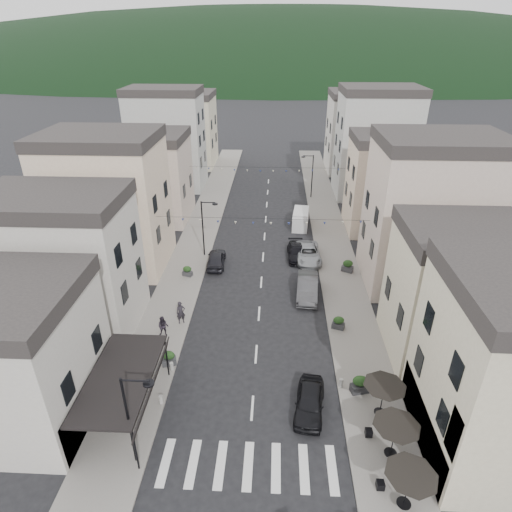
{
  "coord_description": "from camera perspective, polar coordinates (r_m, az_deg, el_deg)",
  "views": [
    {
      "loc": [
        1.15,
        -13.02,
        20.79
      ],
      "look_at": [
        -0.42,
        19.59,
        3.5
      ],
      "focal_mm": 30.0,
      "sensor_mm": 36.0,
      "label": 1
    }
  ],
  "objects": [
    {
      "name": "streetlamp_left_far",
      "position": [
        43.16,
        -6.78,
        4.38
      ],
      "size": [
        1.7,
        0.56,
        6.0
      ],
      "color": "black",
      "rests_on": "ground"
    },
    {
      "name": "delivery_van",
      "position": [
        51.13,
        5.98,
        5.02
      ],
      "size": [
        2.17,
        4.55,
        2.11
      ],
      "rotation": [
        0.0,
        0.0,
        -0.1
      ],
      "color": "silver",
      "rests_on": "ground"
    },
    {
      "name": "buildings_row_left",
      "position": [
        55.11,
        -14.14,
        11.65
      ],
      "size": [
        10.2,
        54.16,
        14.0
      ],
      "color": "#B8B2A9",
      "rests_on": "ground"
    },
    {
      "name": "parked_car_d",
      "position": [
        43.99,
        5.43,
        0.51
      ],
      "size": [
        1.93,
        4.46,
        1.28
      ],
      "primitive_type": "imported",
      "rotation": [
        0.0,
        0.0,
        0.03
      ],
      "color": "black",
      "rests_on": "ground"
    },
    {
      "name": "bunting_near",
      "position": [
        38.17,
        0.81,
        4.54
      ],
      "size": [
        19.0,
        0.28,
        0.62
      ],
      "color": "black",
      "rests_on": "ground"
    },
    {
      "name": "bunting_far",
      "position": [
        53.23,
        1.44,
        11.38
      ],
      "size": [
        19.0,
        0.28,
        0.62
      ],
      "color": "black",
      "rests_on": "ground"
    },
    {
      "name": "hill_backdrop",
      "position": [
        313.71,
        2.78,
        24.09
      ],
      "size": [
        640.0,
        360.0,
        70.0
      ],
      "primitive_type": "ellipsoid",
      "color": "black",
      "rests_on": "ground"
    },
    {
      "name": "parked_car_a",
      "position": [
        27.75,
        7.16,
        -18.7
      ],
      "size": [
        2.27,
        4.44,
        1.45
      ],
      "primitive_type": "imported",
      "rotation": [
        0.0,
        0.0,
        -0.14
      ],
      "color": "black",
      "rests_on": "ground"
    },
    {
      "name": "planter_rb",
      "position": [
        34.25,
        10.94,
        -8.72
      ],
      "size": [
        1.08,
        0.82,
        1.07
      ],
      "rotation": [
        0.0,
        0.0,
        -0.34
      ],
      "color": "#2D2D2F",
      "rests_on": "sidewalk_right"
    },
    {
      "name": "planter_lb",
      "position": [
        40.96,
        -9.14,
        -2.0
      ],
      "size": [
        1.02,
        0.77,
        1.01
      ],
      "rotation": [
        0.0,
        0.0,
        -0.34
      ],
      "color": "#323335",
      "rests_on": "sidewalk_left"
    },
    {
      "name": "streetlamp_left_near",
      "position": [
        23.8,
        -16.14,
        -19.46
      ],
      "size": [
        1.7,
        0.56,
        6.0
      ],
      "color": "black",
      "rests_on": "ground"
    },
    {
      "name": "streetlamp_right_far",
      "position": [
        59.71,
        7.27,
        11.06
      ],
      "size": [
        1.7,
        0.56,
        6.0
      ],
      "color": "black",
      "rests_on": "ground"
    },
    {
      "name": "parked_car_b",
      "position": [
        37.82,
        6.85,
        -4.16
      ],
      "size": [
        2.12,
        5.17,
        1.66
      ],
      "primitive_type": "imported",
      "rotation": [
        0.0,
        0.0,
        -0.07
      ],
      "color": "#353538",
      "rests_on": "ground"
    },
    {
      "name": "pedestrian_b",
      "position": [
        33.45,
        -12.26,
        -9.17
      ],
      "size": [
        0.84,
        0.66,
        1.71
      ],
      "primitive_type": "imported",
      "rotation": [
        0.0,
        0.0,
        0.01
      ],
      "color": "black",
      "rests_on": "sidewalk_left"
    },
    {
      "name": "planter_la",
      "position": [
        31.06,
        -11.55,
        -13.19
      ],
      "size": [
        1.1,
        0.8,
        1.11
      ],
      "rotation": [
        0.0,
        0.0,
        0.28
      ],
      "color": "#313133",
      "rests_on": "sidewalk_left"
    },
    {
      "name": "parked_car_e",
      "position": [
        42.51,
        -5.33,
        -0.38
      ],
      "size": [
        1.9,
        4.35,
        1.46
      ],
      "primitive_type": "imported",
      "rotation": [
        0.0,
        0.0,
        3.18
      ],
      "color": "black",
      "rests_on": "ground"
    },
    {
      "name": "boutique_awning",
      "position": [
        26.6,
        -17.04,
        -15.28
      ],
      "size": [
        3.77,
        7.5,
        3.28
      ],
      "color": "black",
      "rests_on": "ground"
    },
    {
      "name": "cafe_terrace",
      "position": [
        25.16,
        18.13,
        -21.06
      ],
      "size": [
        2.5,
        8.1,
        2.53
      ],
      "color": "black",
      "rests_on": "ground"
    },
    {
      "name": "planter_rc",
      "position": [
        42.05,
        12.12,
        -1.31
      ],
      "size": [
        1.23,
        0.99,
        1.21
      ],
      "rotation": [
        0.0,
        0.0,
        -0.43
      ],
      "color": "#333336",
      "rests_on": "sidewalk_right"
    },
    {
      "name": "buildings_row_right",
      "position": [
        53.38,
        17.46,
        10.92
      ],
      "size": [
        10.2,
        54.16,
        14.5
      ],
      "color": "#BFB598",
      "rests_on": "ground"
    },
    {
      "name": "bollards",
      "position": [
        27.55,
        -0.56,
        -19.77
      ],
      "size": [
        11.66,
        10.26,
        0.6
      ],
      "color": "gray",
      "rests_on": "ground"
    },
    {
      "name": "planter_ra",
      "position": [
        29.31,
        13.7,
        -16.29
      ],
      "size": [
        1.25,
        0.88,
        1.26
      ],
      "rotation": [
        0.0,
        0.0,
        0.25
      ],
      "color": "#29292B",
      "rests_on": "sidewalk_right"
    },
    {
      "name": "sidewalk_right",
      "position": [
        49.97,
        9.82,
        2.97
      ],
      "size": [
        4.0,
        76.0,
        0.12
      ],
      "primitive_type": "cube",
      "color": "slate",
      "rests_on": "ground"
    },
    {
      "name": "sidewalk_left",
      "position": [
        50.31,
        -7.4,
        3.33
      ],
      "size": [
        4.0,
        76.0,
        0.12
      ],
      "primitive_type": "cube",
      "color": "slate",
      "rests_on": "ground"
    },
    {
      "name": "parked_car_c",
      "position": [
        43.67,
        6.98,
        0.34
      ],
      "size": [
        2.59,
        5.3,
        1.45
      ],
      "primitive_type": "imported",
      "rotation": [
        0.0,
        0.0,
        0.04
      ],
      "color": "gray",
      "rests_on": "ground"
    },
    {
      "name": "pedestrian_a",
      "position": [
        34.49,
        -9.99,
        -7.44
      ],
      "size": [
        0.83,
        0.71,
        1.92
      ],
      "primitive_type": "imported",
      "rotation": [
        0.0,
        0.0,
        0.42
      ],
      "color": "black",
      "rests_on": "sidewalk_left"
    },
    {
      "name": "ground",
      "position": [
        24.56,
        -1.4,
        -29.95
      ],
      "size": [
        700.0,
        700.0,
        0.0
      ],
      "primitive_type": "plane",
      "color": "black",
      "rests_on": "ground"
    }
  ]
}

